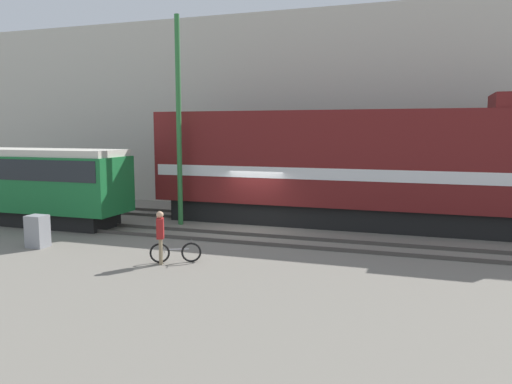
{
  "coord_description": "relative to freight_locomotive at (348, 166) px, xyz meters",
  "views": [
    {
      "loc": [
        7.12,
        -20.18,
        4.37
      ],
      "look_at": [
        0.58,
        -0.97,
        1.8
      ],
      "focal_mm": 35.0,
      "sensor_mm": 36.0,
      "label": 1
    }
  ],
  "objects": [
    {
      "name": "person",
      "position": [
        -4.76,
        -8.45,
        -1.64
      ],
      "size": [
        0.35,
        0.42,
        1.74
      ],
      "color": "#8C7A5B",
      "rests_on": "ground"
    },
    {
      "name": "signal_box",
      "position": [
        -10.26,
        -7.85,
        -2.11
      ],
      "size": [
        0.7,
        0.6,
        1.2
      ],
      "color": "gray",
      "rests_on": "ground"
    },
    {
      "name": "streetcar",
      "position": [
        -14.25,
        -4.22,
        -0.72
      ],
      "size": [
        10.16,
        2.54,
        3.47
      ],
      "color": "black",
      "rests_on": "ground"
    },
    {
      "name": "track_near",
      "position": [
        -3.85,
        -4.22,
        -2.64
      ],
      "size": [
        60.0,
        1.5,
        0.14
      ],
      "color": "#47423D",
      "rests_on": "ground"
    },
    {
      "name": "building_backdrop",
      "position": [
        -3.85,
        7.19,
        2.64
      ],
      "size": [
        49.79,
        6.0,
        10.69
      ],
      "color": "beige",
      "rests_on": "ground"
    },
    {
      "name": "freight_locomotive",
      "position": [
        0.0,
        0.0,
        0.0
      ],
      "size": [
        17.67,
        3.04,
        5.77
      ],
      "color": "black",
      "rests_on": "ground"
    },
    {
      "name": "bicycle",
      "position": [
        -4.39,
        -8.13,
        -2.37
      ],
      "size": [
        1.57,
        0.8,
        0.73
      ],
      "color": "black",
      "rests_on": "ground"
    },
    {
      "name": "ground_plane",
      "position": [
        -3.85,
        -2.24,
        -2.71
      ],
      "size": [
        120.0,
        120.0,
        0.0
      ],
      "primitive_type": "plane",
      "color": "slate"
    },
    {
      "name": "utility_pole_left",
      "position": [
        -7.32,
        -2.11,
        1.98
      ],
      "size": [
        0.23,
        0.23,
        9.37
      ],
      "color": "#2D7238",
      "rests_on": "ground"
    },
    {
      "name": "track_far",
      "position": [
        -3.85,
        0.0,
        -2.64
      ],
      "size": [
        60.0,
        1.5,
        0.14
      ],
      "color": "#47423D",
      "rests_on": "ground"
    }
  ]
}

